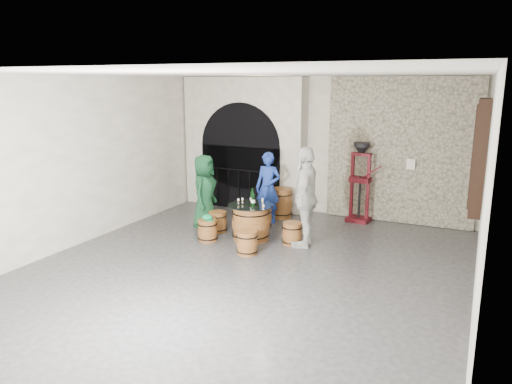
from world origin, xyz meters
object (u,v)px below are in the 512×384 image
at_px(person_blue, 268,188).
at_px(wine_bottle_right, 252,198).
at_px(barrel_stool_left, 218,222).
at_px(person_green, 204,192).
at_px(barrel_stool_right, 292,234).
at_px(barrel_stool_near_left, 208,230).
at_px(barrel_stool_far, 263,217).
at_px(person_white, 306,197).
at_px(side_barrel, 281,203).
at_px(wine_bottle_center, 253,200).
at_px(corking_press, 360,176).
at_px(barrel_table, 251,222).
at_px(wine_bottle_left, 252,197).
at_px(barrel_stool_near_right, 247,243).

distance_m(person_blue, wine_bottle_right, 1.23).
height_order(person_blue, wine_bottle_right, person_blue).
relative_size(barrel_stool_left, person_green, 0.27).
bearing_deg(barrel_stool_right, barrel_stool_near_left, -161.84).
bearing_deg(barrel_stool_right, barrel_stool_far, 141.40).
xyz_separation_m(person_white, side_barrel, (-1.17, 1.66, -0.62)).
height_order(wine_bottle_center, wine_bottle_right, same).
xyz_separation_m(barrel_stool_right, corking_press, (0.78, 2.11, 0.82)).
height_order(barrel_table, wine_bottle_center, wine_bottle_center).
distance_m(person_white, side_barrel, 2.13).
xyz_separation_m(barrel_stool_far, wine_bottle_right, (0.14, -0.80, 0.63)).
height_order(wine_bottle_left, corking_press, corking_press).
xyz_separation_m(person_blue, wine_bottle_right, (0.20, -1.21, 0.05)).
distance_m(barrel_stool_right, barrel_stool_near_right, 1.02).
distance_m(barrel_stool_right, corking_press, 2.40).
xyz_separation_m(barrel_stool_far, side_barrel, (0.07, 0.89, 0.13)).
height_order(barrel_stool_left, corking_press, corking_press).
bearing_deg(barrel_stool_far, barrel_stool_right, -38.60).
xyz_separation_m(barrel_stool_left, person_white, (1.96, -0.07, 0.75)).
bearing_deg(barrel_stool_near_right, wine_bottle_right, 109.49).
height_order(side_barrel, corking_press, corking_press).
height_order(barrel_table, barrel_stool_left, barrel_table).
relative_size(barrel_stool_far, barrel_stool_near_left, 1.00).
xyz_separation_m(barrel_table, wine_bottle_right, (0.01, 0.06, 0.49)).
distance_m(barrel_table, barrel_stool_far, 0.87).
height_order(barrel_stool_right, barrel_stool_near_left, same).
distance_m(person_white, wine_bottle_center, 1.04).
distance_m(barrel_stool_far, side_barrel, 0.90).
xyz_separation_m(wine_bottle_left, wine_bottle_right, (0.02, -0.02, 0.00)).
xyz_separation_m(barrel_stool_far, person_blue, (-0.06, 0.41, 0.57)).
relative_size(barrel_stool_left, corking_press, 0.24).
distance_m(person_green, corking_press, 3.45).
bearing_deg(barrel_stool_right, barrel_stool_near_right, -122.28).
bearing_deg(barrel_stool_near_right, barrel_stool_right, 57.72).
height_order(person_blue, wine_bottle_center, person_blue).
bearing_deg(wine_bottle_right, barrel_stool_near_left, -145.11).
xyz_separation_m(wine_bottle_center, side_barrel, (-0.15, 1.82, -0.50)).
bearing_deg(corking_press, barrel_stool_near_right, -106.90).
bearing_deg(wine_bottle_right, barrel_table, -98.79).
relative_size(barrel_stool_left, barrel_stool_near_left, 1.00).
xyz_separation_m(barrel_stool_far, person_white, (1.24, -0.77, 0.75)).
bearing_deg(wine_bottle_left, person_white, 0.18).
distance_m(barrel_stool_left, wine_bottle_center, 1.15).
height_order(wine_bottle_right, corking_press, corking_press).
height_order(wine_bottle_left, wine_bottle_center, same).
relative_size(person_blue, wine_bottle_right, 4.85).
height_order(barrel_stool_left, wine_bottle_left, wine_bottle_left).
relative_size(person_white, wine_bottle_left, 5.92).
distance_m(barrel_table, wine_bottle_right, 0.49).
distance_m(barrel_stool_left, corking_press, 3.31).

